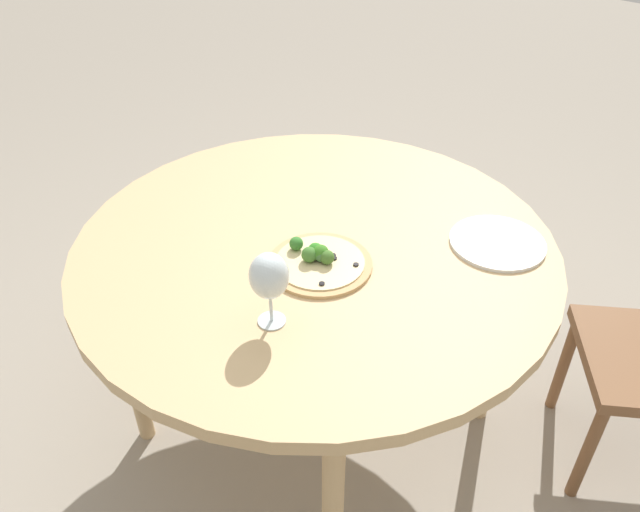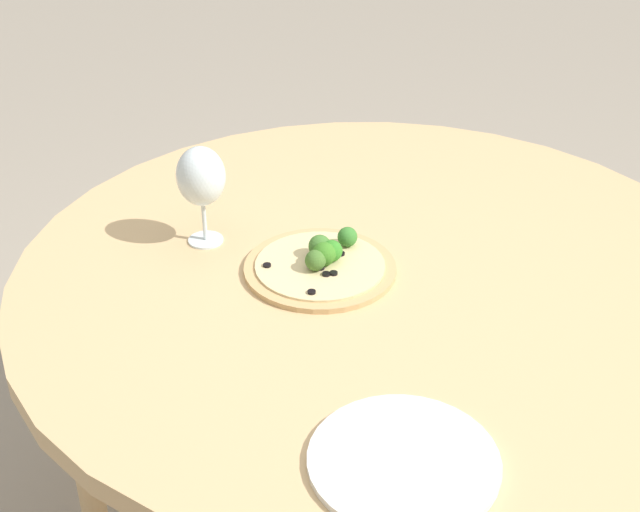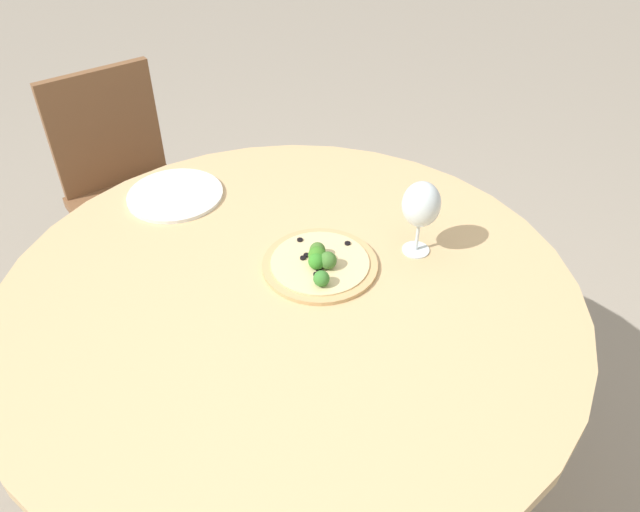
% 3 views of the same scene
% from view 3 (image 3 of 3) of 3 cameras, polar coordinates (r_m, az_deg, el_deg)
% --- Properties ---
extents(ground_plane, '(12.00, 12.00, 0.00)m').
position_cam_3_polar(ground_plane, '(1.96, -2.15, -19.74)').
color(ground_plane, gray).
extents(dining_table, '(1.28, 1.28, 0.76)m').
position_cam_3_polar(dining_table, '(1.41, -2.84, -4.87)').
color(dining_table, tan).
rests_on(dining_table, ground_plane).
extents(chair, '(0.56, 0.56, 0.87)m').
position_cam_3_polar(chair, '(2.32, -17.11, 5.87)').
color(chair, brown).
rests_on(chair, ground_plane).
extents(pizza, '(0.26, 0.26, 0.06)m').
position_cam_3_polar(pizza, '(1.41, -0.00, -0.62)').
color(pizza, tan).
rests_on(pizza, dining_table).
extents(wine_glass, '(0.09, 0.09, 0.19)m').
position_cam_3_polar(wine_glass, '(1.41, 9.24, 4.59)').
color(wine_glass, silver).
rests_on(wine_glass, dining_table).
extents(plate_near, '(0.25, 0.25, 0.01)m').
position_cam_3_polar(plate_near, '(1.70, -13.10, 5.47)').
color(plate_near, silver).
rests_on(plate_near, dining_table).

